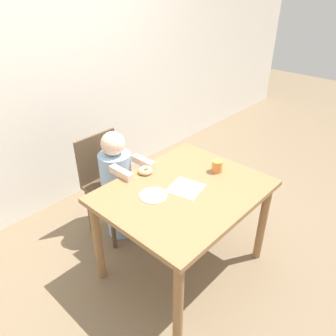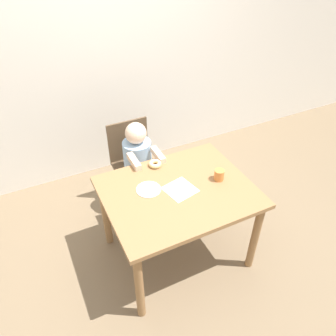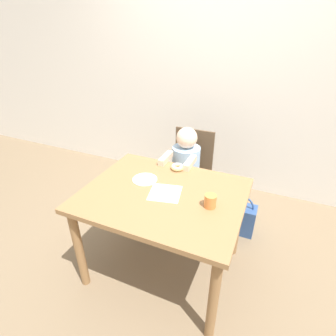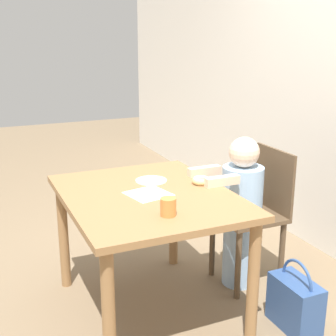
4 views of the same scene
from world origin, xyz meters
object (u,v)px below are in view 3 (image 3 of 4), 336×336
object	(u,v)px
chair	(189,173)
cup	(210,201)
donut	(177,167)
handbag	(238,217)
child_figure	(185,176)

from	to	relation	value
chair	cup	xyz separation A→B (m)	(0.40, -0.77, 0.30)
donut	handbag	size ratio (longest dim) A/B	0.26
chair	handbag	distance (m)	0.61
handbag	cup	distance (m)	0.92
cup	handbag	bearing A→B (deg)	79.58
chair	child_figure	size ratio (longest dim) A/B	0.90
donut	chair	bearing A→B (deg)	95.07
child_figure	cup	world-z (taller)	child_figure
chair	donut	world-z (taller)	chair
child_figure	donut	size ratio (longest dim) A/B	9.14
handbag	cup	bearing A→B (deg)	-100.42
chair	handbag	size ratio (longest dim) A/B	2.16
child_figure	cup	xyz separation A→B (m)	(0.40, -0.66, 0.28)
chair	donut	distance (m)	0.49
chair	child_figure	xyz separation A→B (m)	(0.00, -0.11, 0.02)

